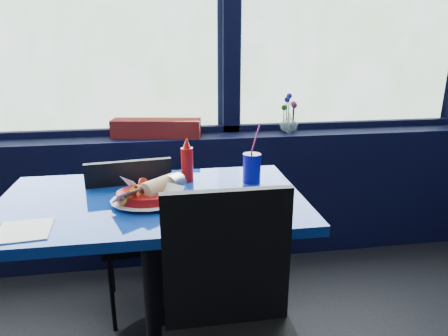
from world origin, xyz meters
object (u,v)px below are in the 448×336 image
flower_vase (289,121)px  soda_cup (252,167)px  food_basket (151,194)px  chair_near_back (138,227)px  planter_box (156,128)px  near_table (154,239)px  chair_near_front (233,329)px  ketchup_bottle (187,162)px

flower_vase → soda_cup: bearing=-118.8°
soda_cup → food_basket: bearing=-158.5°
chair_near_back → planter_box: 0.68m
near_table → chair_near_front: bearing=-66.8°
chair_near_front → ketchup_bottle: size_ratio=4.63×
chair_near_back → flower_vase: bearing=-155.4°
food_basket → soda_cup: bearing=2.9°
flower_vase → food_basket: size_ratio=0.77×
near_table → food_basket: size_ratio=3.83×
near_table → food_basket: 0.22m
food_basket → soda_cup: (0.44, 0.17, 0.03)m
planter_box → soda_cup: size_ratio=1.93×
planter_box → flower_vase: 0.82m
flower_vase → ketchup_bottle: flower_vase is taller
chair_near_back → food_basket: bearing=96.9°
flower_vase → food_basket: flower_vase is taller
chair_near_back → soda_cup: bearing=155.9°
chair_near_front → food_basket: bearing=115.0°
chair_near_front → chair_near_back: chair_near_front is taller
near_table → ketchup_bottle: bearing=49.6°
food_basket → planter_box: bearing=70.1°
food_basket → ketchup_bottle: ketchup_bottle is taller
chair_near_back → ketchup_bottle: bearing=149.4°
chair_near_back → flower_vase: size_ratio=3.56×
near_table → chair_near_back: bearing=106.7°
flower_vase → chair_near_back: bearing=-148.2°
chair_near_front → ketchup_bottle: (-0.08, 0.72, 0.30)m
near_table → chair_near_back: size_ratio=1.40×
near_table → ketchup_bottle: 0.36m
food_basket → soda_cup: 0.47m
near_table → chair_near_back: (-0.09, 0.29, -0.08)m
chair_near_front → planter_box: size_ratio=1.79×
planter_box → ketchup_bottle: 0.69m
soda_cup → planter_box: bearing=119.8°
near_table → flower_vase: bearing=45.7°
chair_near_front → flower_vase: (0.60, 1.40, 0.34)m
flower_vase → soda_cup: (-0.40, -0.73, -0.06)m
near_table → flower_vase: size_ratio=5.00×
near_table → planter_box: 0.90m
near_table → flower_vase: 1.23m
flower_vase → food_basket: 1.23m
chair_near_front → soda_cup: (0.20, 0.67, 0.28)m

